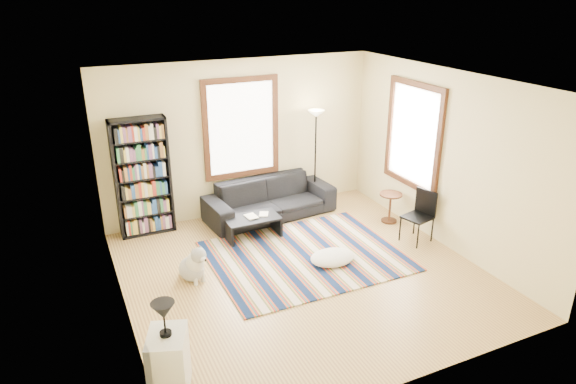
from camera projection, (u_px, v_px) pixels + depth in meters
name	position (u px, v px, depth m)	size (l,w,h in m)	color
floor	(302.00, 275.00, 7.61)	(5.00, 5.00, 0.10)	tan
ceiling	(305.00, 78.00, 6.52)	(5.00, 5.00, 0.10)	white
wall_back	(240.00, 138.00, 9.21)	(5.00, 0.10, 2.80)	beige
wall_front	(422.00, 271.00, 4.92)	(5.00, 0.10, 2.80)	beige
wall_left	(111.00, 217.00, 6.07)	(0.10, 5.00, 2.80)	beige
wall_right	(448.00, 160.00, 8.06)	(0.10, 5.00, 2.80)	beige
window_back	(241.00, 128.00, 9.07)	(1.20, 0.06, 1.60)	white
window_right	(413.00, 135.00, 8.63)	(0.06, 1.20, 1.60)	white
rug	(305.00, 256.00, 8.03)	(2.89, 2.31, 0.02)	#0D1E43
sofa	(270.00, 199.00, 9.32)	(0.92, 2.35, 0.69)	black
bookshelf	(143.00, 177.00, 8.46)	(0.90, 0.30, 2.00)	black
coffee_table	(252.00, 227.00, 8.60)	(0.90, 0.50, 0.36)	black
book_a	(246.00, 218.00, 8.49)	(0.24, 0.18, 0.02)	beige
book_b	(259.00, 214.00, 8.63)	(0.15, 0.20, 0.02)	beige
floor_cushion	(332.00, 257.00, 7.82)	(0.71, 0.53, 0.18)	silver
floor_lamp	(315.00, 159.00, 9.57)	(0.30, 0.30, 1.86)	black
side_table	(390.00, 208.00, 9.12)	(0.40, 0.40, 0.54)	#4A2612
folding_chair	(417.00, 217.00, 8.36)	(0.42, 0.40, 0.86)	black
white_cabinet	(169.00, 363.00, 5.25)	(0.38, 0.50, 0.70)	silver
table_lamp	(164.00, 319.00, 5.05)	(0.24, 0.24, 0.38)	black
dog	(191.00, 262.00, 7.31)	(0.40, 0.56, 0.56)	silver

